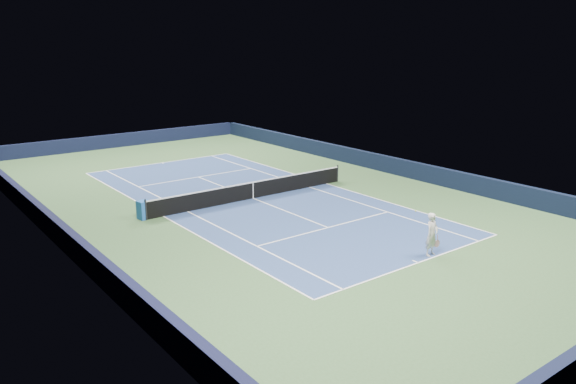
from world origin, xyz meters
TOP-DOWN VIEW (x-y plane):
  - ground at (0.00, 0.00)m, footprint 40.00×40.00m
  - wall_far at (0.00, 19.82)m, footprint 22.00×0.35m
  - wall_right at (10.82, 0.00)m, footprint 0.35×40.00m
  - wall_left at (-10.82, 0.00)m, footprint 0.35×40.00m
  - court_surface at (0.00, 0.00)m, footprint 10.97×23.77m
  - baseline_far at (0.00, 11.88)m, footprint 10.97×0.08m
  - baseline_near at (0.00, -11.88)m, footprint 10.97×0.08m
  - sideline_doubles_right at (5.49, 0.00)m, footprint 0.08×23.77m
  - sideline_doubles_left at (-5.49, 0.00)m, footprint 0.08×23.77m
  - sideline_singles_right at (4.12, 0.00)m, footprint 0.08×23.77m
  - sideline_singles_left at (-4.12, 0.00)m, footprint 0.08×23.77m
  - service_line_far at (0.00, 6.40)m, footprint 8.23×0.08m
  - service_line_near at (0.00, -6.40)m, footprint 8.23×0.08m
  - center_service_line at (0.00, 0.00)m, footprint 0.08×12.80m
  - center_mark_far at (0.00, 11.73)m, footprint 0.08×0.30m
  - center_mark_near at (0.00, -11.73)m, footprint 0.08×0.30m
  - tennis_net at (0.00, 0.00)m, footprint 12.90×0.10m
  - sponsor_cube at (-6.40, 0.24)m, footprint 0.65×0.60m
  - tennis_player at (1.05, -11.64)m, footprint 0.84×1.30m

SIDE VIEW (x-z plane):
  - ground at x=0.00m, z-range 0.00..0.00m
  - court_surface at x=0.00m, z-range 0.00..0.01m
  - baseline_far at x=0.00m, z-range 0.01..0.01m
  - baseline_near at x=0.00m, z-range 0.01..0.01m
  - sideline_doubles_right at x=5.49m, z-range 0.01..0.01m
  - sideline_doubles_left at x=-5.49m, z-range 0.01..0.01m
  - sideline_singles_right at x=4.12m, z-range 0.01..0.01m
  - sideline_singles_left at x=-4.12m, z-range 0.01..0.01m
  - service_line_far at x=0.00m, z-range 0.01..0.01m
  - service_line_near at x=0.00m, z-range 0.01..0.01m
  - center_service_line at x=0.00m, z-range 0.01..0.01m
  - center_mark_far at x=0.00m, z-range 0.01..0.01m
  - center_mark_near at x=0.00m, z-range 0.01..0.01m
  - sponsor_cube at x=-6.40m, z-range 0.00..0.93m
  - tennis_net at x=0.00m, z-range -0.03..1.04m
  - wall_far at x=0.00m, z-range 0.00..1.10m
  - wall_right at x=10.82m, z-range 0.00..1.10m
  - wall_left at x=-10.82m, z-range 0.00..1.10m
  - tennis_player at x=1.05m, z-range 0.00..1.83m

